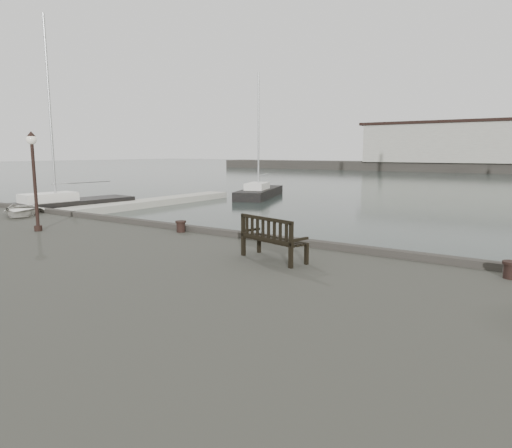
{
  "coord_description": "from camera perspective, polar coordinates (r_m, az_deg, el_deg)",
  "views": [
    {
      "loc": [
        6.86,
        -11.51,
        4.21
      ],
      "look_at": [
        -0.56,
        -0.5,
        2.1
      ],
      "focal_mm": 32.0,
      "sensor_mm": 36.0,
      "label": 1
    }
  ],
  "objects": [
    {
      "name": "bench",
      "position": [
        11.25,
        2.11,
        -2.85
      ],
      "size": [
        1.93,
        1.09,
        1.05
      ],
      "rotation": [
        0.0,
        0.0,
        -0.27
      ],
      "color": "black",
      "rests_on": "quay"
    },
    {
      "name": "yacht_d",
      "position": [
        42.91,
        0.46,
        3.7
      ],
      "size": [
        5.47,
        9.69,
        11.83
      ],
      "rotation": [
        0.0,
        0.0,
        0.34
      ],
      "color": "black",
      "rests_on": "ground"
    },
    {
      "name": "ground",
      "position": [
        14.04,
        3.07,
        -8.43
      ],
      "size": [
        400.0,
        400.0,
        0.0
      ],
      "primitive_type": "plane",
      "color": "black",
      "rests_on": "ground"
    },
    {
      "name": "bollard_right",
      "position": [
        11.04,
        29.24,
        -5.03
      ],
      "size": [
        0.47,
        0.47,
        0.37
      ],
      "primitive_type": "cylinder",
      "rotation": [
        0.0,
        0.0,
        0.43
      ],
      "color": "black",
      "rests_on": "quay"
    },
    {
      "name": "yacht_a",
      "position": [
        35.1,
        -22.91,
        1.81
      ],
      "size": [
        3.74,
        10.39,
        13.83
      ],
      "rotation": [
        0.0,
        0.0,
        -0.1
      ],
      "color": "black",
      "rests_on": "ground"
    },
    {
      "name": "bollard_left",
      "position": [
        15.37,
        -9.38,
        -0.3
      ],
      "size": [
        0.46,
        0.46,
        0.38
      ],
      "primitive_type": "cylinder",
      "rotation": [
        0.0,
        0.0,
        -0.34
      ],
      "color": "black",
      "rests_on": "quay"
    },
    {
      "name": "breakwater",
      "position": [
        104.14,
        27.97,
        8.02
      ],
      "size": [
        140.0,
        9.5,
        12.2
      ],
      "color": "#383530",
      "rests_on": "ground"
    },
    {
      "name": "lamp_post",
      "position": [
        16.89,
        -26.04,
        6.35
      ],
      "size": [
        0.33,
        0.33,
        3.32
      ],
      "rotation": [
        0.0,
        0.0,
        -0.02
      ],
      "color": "black",
      "rests_on": "quay"
    },
    {
      "name": "dinghy",
      "position": [
        21.42,
        -27.29,
        1.61
      ],
      "size": [
        3.08,
        3.0,
        0.52
      ],
      "primitive_type": "imported",
      "rotation": [
        0.0,
        0.0,
        0.87
      ],
      "color": "silver",
      "rests_on": "quay"
    },
    {
      "name": "pontoon",
      "position": [
        34.64,
        -17.24,
        2.05
      ],
      "size": [
        2.0,
        24.0,
        0.5
      ],
      "primitive_type": "cube",
      "color": "#BAB9AD",
      "rests_on": "ground"
    }
  ]
}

